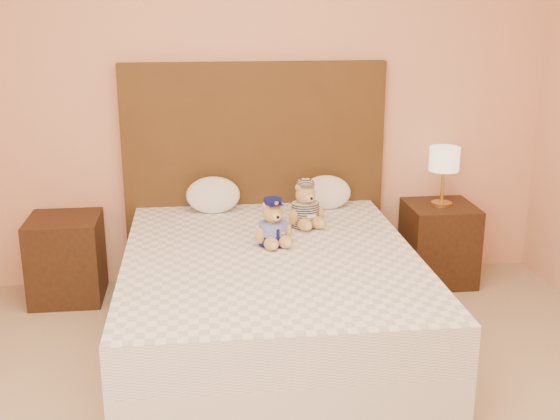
{
  "coord_description": "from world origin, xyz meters",
  "views": [
    {
      "loc": [
        -0.38,
        -2.4,
        1.89
      ],
      "look_at": [
        0.08,
        1.45,
        0.72
      ],
      "focal_mm": 45.0,
      "sensor_mm": 36.0,
      "label": 1
    }
  ],
  "objects_px": {
    "bed": "(271,299)",
    "lamp": "(444,162)",
    "pillow_left": "(213,193)",
    "teddy_prisoner": "(305,204)",
    "pillow_right": "(326,191)",
    "nightstand_left": "(67,258)",
    "nightstand_right": "(439,243)",
    "teddy_police": "(273,222)"
  },
  "relations": [
    {
      "from": "teddy_police",
      "to": "nightstand_right",
      "type": "bearing_deg",
      "value": 10.96
    },
    {
      "from": "nightstand_left",
      "to": "lamp",
      "type": "bearing_deg",
      "value": 0.0
    },
    {
      "from": "bed",
      "to": "pillow_left",
      "type": "distance_m",
      "value": 0.97
    },
    {
      "from": "pillow_right",
      "to": "nightstand_left",
      "type": "bearing_deg",
      "value": -179.0
    },
    {
      "from": "bed",
      "to": "nightstand_right",
      "type": "bearing_deg",
      "value": 32.62
    },
    {
      "from": "bed",
      "to": "pillow_right",
      "type": "height_order",
      "value": "pillow_right"
    },
    {
      "from": "teddy_prisoner",
      "to": "bed",
      "type": "bearing_deg",
      "value": -140.13
    },
    {
      "from": "lamp",
      "to": "pillow_right",
      "type": "xyz_separation_m",
      "value": [
        -0.79,
        0.03,
        -0.18
      ]
    },
    {
      "from": "teddy_prisoner",
      "to": "pillow_right",
      "type": "relative_size",
      "value": 0.85
    },
    {
      "from": "bed",
      "to": "teddy_prisoner",
      "type": "xyz_separation_m",
      "value": [
        0.26,
        0.45,
        0.42
      ]
    },
    {
      "from": "nightstand_left",
      "to": "pillow_left",
      "type": "distance_m",
      "value": 1.04
    },
    {
      "from": "pillow_right",
      "to": "nightstand_right",
      "type": "bearing_deg",
      "value": -2.18
    },
    {
      "from": "nightstand_left",
      "to": "pillow_left",
      "type": "bearing_deg",
      "value": 1.79
    },
    {
      "from": "lamp",
      "to": "teddy_police",
      "type": "xyz_separation_m",
      "value": [
        -1.22,
        -0.66,
        -0.16
      ]
    },
    {
      "from": "bed",
      "to": "lamp",
      "type": "bearing_deg",
      "value": 32.62
    },
    {
      "from": "nightstand_left",
      "to": "teddy_prisoner",
      "type": "xyz_separation_m",
      "value": [
        1.51,
        -0.35,
        0.42
      ]
    },
    {
      "from": "nightstand_left",
      "to": "teddy_prisoner",
      "type": "height_order",
      "value": "teddy_prisoner"
    },
    {
      "from": "bed",
      "to": "teddy_police",
      "type": "relative_size",
      "value": 7.36
    },
    {
      "from": "nightstand_left",
      "to": "teddy_prisoner",
      "type": "distance_m",
      "value": 1.61
    },
    {
      "from": "lamp",
      "to": "pillow_left",
      "type": "bearing_deg",
      "value": 178.88
    },
    {
      "from": "nightstand_left",
      "to": "teddy_police",
      "type": "height_order",
      "value": "teddy_police"
    },
    {
      "from": "bed",
      "to": "pillow_right",
      "type": "bearing_deg",
      "value": 60.96
    },
    {
      "from": "teddy_prisoner",
      "to": "pillow_right",
      "type": "height_order",
      "value": "teddy_prisoner"
    },
    {
      "from": "nightstand_left",
      "to": "nightstand_right",
      "type": "relative_size",
      "value": 1.0
    },
    {
      "from": "teddy_prisoner",
      "to": "pillow_right",
      "type": "xyz_separation_m",
      "value": [
        0.2,
        0.38,
        -0.02
      ]
    },
    {
      "from": "bed",
      "to": "pillow_right",
      "type": "relative_size",
      "value": 6.04
    },
    {
      "from": "bed",
      "to": "pillow_left",
      "type": "xyz_separation_m",
      "value": [
        -0.29,
        0.83,
        0.4
      ]
    },
    {
      "from": "teddy_prisoner",
      "to": "teddy_police",
      "type": "bearing_deg",
      "value": -146.69
    },
    {
      "from": "nightstand_right",
      "to": "teddy_prisoner",
      "type": "distance_m",
      "value": 1.13
    },
    {
      "from": "teddy_prisoner",
      "to": "pillow_right",
      "type": "distance_m",
      "value": 0.43
    },
    {
      "from": "nightstand_left",
      "to": "pillow_left",
      "type": "relative_size",
      "value": 1.57
    },
    {
      "from": "teddy_prisoner",
      "to": "pillow_left",
      "type": "xyz_separation_m",
      "value": [
        -0.55,
        0.38,
        -0.02
      ]
    },
    {
      "from": "nightstand_right",
      "to": "pillow_left",
      "type": "height_order",
      "value": "pillow_left"
    },
    {
      "from": "pillow_left",
      "to": "pillow_right",
      "type": "height_order",
      "value": "pillow_left"
    },
    {
      "from": "nightstand_left",
      "to": "pillow_right",
      "type": "distance_m",
      "value": 1.76
    },
    {
      "from": "pillow_left",
      "to": "nightstand_right",
      "type": "bearing_deg",
      "value": -1.12
    },
    {
      "from": "bed",
      "to": "teddy_prisoner",
      "type": "height_order",
      "value": "teddy_prisoner"
    },
    {
      "from": "nightstand_right",
      "to": "pillow_left",
      "type": "relative_size",
      "value": 1.57
    },
    {
      "from": "bed",
      "to": "nightstand_left",
      "type": "distance_m",
      "value": 1.48
    },
    {
      "from": "lamp",
      "to": "pillow_left",
      "type": "xyz_separation_m",
      "value": [
        -1.54,
        0.03,
        -0.17
      ]
    },
    {
      "from": "bed",
      "to": "nightstand_left",
      "type": "xyz_separation_m",
      "value": [
        -1.25,
        0.8,
        -0.0
      ]
    },
    {
      "from": "lamp",
      "to": "pillow_left",
      "type": "relative_size",
      "value": 1.14
    }
  ]
}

